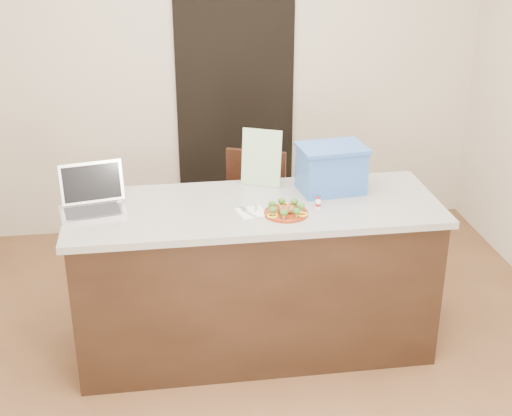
{
  "coord_description": "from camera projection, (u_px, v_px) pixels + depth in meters",
  "views": [
    {
      "loc": [
        -0.51,
        -3.32,
        2.5
      ],
      "look_at": [
        0.0,
        0.2,
        0.92
      ],
      "focal_mm": 50.0,
      "sensor_mm": 36.0,
      "label": 1
    }
  ],
  "objects": [
    {
      "name": "room_shell",
      "position": [
        262.0,
        92.0,
        3.42
      ],
      "size": [
        4.0,
        4.0,
        4.0
      ],
      "color": "white",
      "rests_on": "ground"
    },
    {
      "name": "meatballs",
      "position": [
        286.0,
        209.0,
        3.8
      ],
      "size": [
        0.1,
        0.09,
        0.03
      ],
      "color": "brown",
      "rests_on": "plate"
    },
    {
      "name": "laptop",
      "position": [
        92.0,
        197.0,
        3.86
      ],
      "size": [
        0.38,
        0.33,
        0.24
      ],
      "rotation": [
        0.0,
        0.0,
        0.19
      ],
      "color": "silver",
      "rests_on": "island"
    },
    {
      "name": "yogurt_bottle",
      "position": [
        318.0,
        203.0,
        3.88
      ],
      "size": [
        0.03,
        0.03,
        0.06
      ],
      "rotation": [
        0.0,
        0.0,
        -0.31
      ],
      "color": "white",
      "rests_on": "island"
    },
    {
      "name": "doorway",
      "position": [
        235.0,
        106.0,
        5.48
      ],
      "size": [
        0.9,
        0.02,
        2.0
      ],
      "primitive_type": "cube",
      "color": "black",
      "rests_on": "ground"
    },
    {
      "name": "pepper_rings",
      "position": [
        286.0,
        211.0,
        3.81
      ],
      "size": [
        0.22,
        0.2,
        0.01
      ],
      "color": "#FFF81A",
      "rests_on": "plate"
    },
    {
      "name": "napkin",
      "position": [
        252.0,
        212.0,
        3.83
      ],
      "size": [
        0.18,
        0.18,
        0.01
      ],
      "primitive_type": "cube",
      "rotation": [
        0.0,
        0.0,
        0.23
      ],
      "color": "silver",
      "rests_on": "island"
    },
    {
      "name": "blue_box",
      "position": [
        331.0,
        168.0,
        4.07
      ],
      "size": [
        0.4,
        0.31,
        0.27
      ],
      "rotation": [
        0.0,
        0.0,
        0.11
      ],
      "color": "#2F5BA9",
      "rests_on": "island"
    },
    {
      "name": "ground",
      "position": [
        261.0,
        369.0,
        4.08
      ],
      "size": [
        4.0,
        4.0,
        0.0
      ],
      "primitive_type": "plane",
      "color": "brown",
      "rests_on": "ground"
    },
    {
      "name": "leaflet",
      "position": [
        261.0,
        158.0,
        4.14
      ],
      "size": [
        0.24,
        0.14,
        0.33
      ],
      "primitive_type": "cube",
      "rotation": [
        -0.14,
        0.0,
        -0.42
      ],
      "color": "silver",
      "rests_on": "island"
    },
    {
      "name": "fork",
      "position": [
        248.0,
        211.0,
        3.84
      ],
      "size": [
        0.07,
        0.16,
        0.0
      ],
      "rotation": [
        0.0,
        0.0,
        0.51
      ],
      "color": "silver",
      "rests_on": "napkin"
    },
    {
      "name": "plate",
      "position": [
        286.0,
        213.0,
        3.81
      ],
      "size": [
        0.24,
        0.24,
        0.02
      ],
      "rotation": [
        0.0,
        0.0,
        -0.36
      ],
      "color": "maroon",
      "rests_on": "island"
    },
    {
      "name": "broccoli",
      "position": [
        286.0,
        206.0,
        3.8
      ],
      "size": [
        0.2,
        0.2,
        0.03
      ],
      "color": "#265216",
      "rests_on": "plate"
    },
    {
      "name": "island",
      "position": [
        255.0,
        277.0,
        4.12
      ],
      "size": [
        2.06,
        0.76,
        0.92
      ],
      "color": "black",
      "rests_on": "ground"
    },
    {
      "name": "knife",
      "position": [
        258.0,
        212.0,
        3.82
      ],
      "size": [
        0.03,
        0.17,
        0.01
      ],
      "rotation": [
        0.0,
        0.0,
        -0.12
      ],
      "color": "white",
      "rests_on": "napkin"
    },
    {
      "name": "chair",
      "position": [
        258.0,
        211.0,
        4.83
      ],
      "size": [
        0.53,
        0.54,
        0.92
      ],
      "rotation": [
        0.0,
        0.0,
        -0.37
      ],
      "color": "#33180F",
      "rests_on": "ground"
    }
  ]
}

